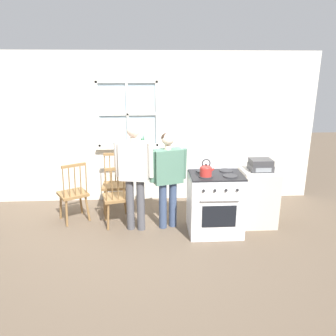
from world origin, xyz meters
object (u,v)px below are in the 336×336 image
object	(u,v)px
potted_plant	(143,144)
chair_by_window	(117,198)
person_teen_center	(168,172)
chair_near_wall	(115,185)
side_counter	(257,197)
stereo	(261,165)
person_elderly_left	(134,168)
chair_center_cluster	(73,194)
stove	(215,203)
kettle	(206,170)

from	to	relation	value
potted_plant	chair_by_window	bearing A→B (deg)	-111.15
person_teen_center	chair_by_window	bearing A→B (deg)	153.74
chair_by_window	chair_near_wall	distance (m)	0.60
chair_by_window	side_counter	world-z (taller)	chair_by_window
stereo	side_counter	bearing A→B (deg)	90.00
person_elderly_left	side_counter	xyz separation A→B (m)	(1.92, 0.08, -0.54)
chair_near_wall	chair_center_cluster	size ratio (longest dim) A/B	1.00
potted_plant	stereo	xyz separation A→B (m)	(1.81, -1.13, -0.11)
chair_by_window	stove	world-z (taller)	stove
side_counter	stereo	size ratio (longest dim) A/B	2.65
person_teen_center	chair_center_cluster	bearing A→B (deg)	150.97
person_teen_center	stereo	xyz separation A→B (m)	(1.42, 0.01, 0.09)
person_elderly_left	person_teen_center	distance (m)	0.51
chair_by_window	stereo	world-z (taller)	stereo
kettle	stereo	distance (m)	0.96
kettle	stereo	size ratio (longest dim) A/B	0.73
chair_near_wall	side_counter	size ratio (longest dim) A/B	1.11
chair_near_wall	side_counter	world-z (taller)	chair_near_wall
chair_by_window	person_elderly_left	bearing A→B (deg)	135.03
person_elderly_left	stereo	size ratio (longest dim) A/B	4.83
chair_near_wall	potted_plant	world-z (taller)	potted_plant
person_elderly_left	stove	bearing A→B (deg)	4.04
kettle	side_counter	distance (m)	1.12
side_counter	chair_by_window	bearing A→B (deg)	177.44
chair_center_cluster	potted_plant	world-z (taller)	potted_plant
stereo	potted_plant	bearing A→B (deg)	148.13
kettle	side_counter	bearing A→B (deg)	21.42
chair_by_window	stove	size ratio (longest dim) A/B	0.92
stereo	kettle	bearing A→B (deg)	-159.74
chair_by_window	chair_center_cluster	distance (m)	0.75
stove	stereo	size ratio (longest dim) A/B	3.19
chair_near_wall	person_teen_center	distance (m)	1.22
chair_near_wall	chair_center_cluster	xyz separation A→B (m)	(-0.63, -0.40, 0.00)
person_teen_center	potted_plant	xyz separation A→B (m)	(-0.40, 1.13, 0.20)
kettle	person_elderly_left	bearing A→B (deg)	165.04
side_counter	person_elderly_left	bearing A→B (deg)	-177.60
stove	kettle	size ratio (longest dim) A/B	4.39
side_counter	kettle	bearing A→B (deg)	-158.58
potted_plant	kettle	bearing A→B (deg)	-57.86
person_elderly_left	stereo	world-z (taller)	person_elderly_left
chair_near_wall	kettle	bearing A→B (deg)	-37.44
chair_by_window	kettle	bearing A→B (deg)	147.65
person_teen_center	stereo	bearing A→B (deg)	-16.96
chair_by_window	chair_center_cluster	size ratio (longest dim) A/B	1.00
kettle	potted_plant	world-z (taller)	potted_plant
chair_by_window	chair_center_cluster	world-z (taller)	same
chair_by_window	chair_near_wall	world-z (taller)	same
chair_near_wall	stereo	size ratio (longest dim) A/B	2.93
chair_by_window	person_teen_center	xyz separation A→B (m)	(0.79, -0.13, 0.44)
chair_center_cluster	stove	distance (m)	2.26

